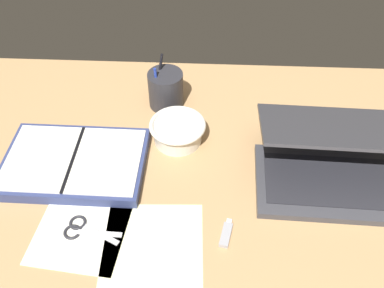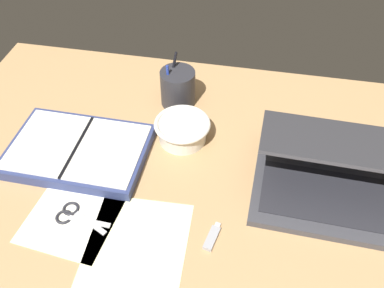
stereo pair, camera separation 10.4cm
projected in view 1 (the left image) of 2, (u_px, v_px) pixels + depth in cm
name	position (u px, v px, depth cm)	size (l,w,h in cm)	color
desk_top	(190.00, 185.00, 105.03)	(140.00, 100.00, 2.00)	tan
laptop	(332.00, 164.00, 101.92)	(36.23, 30.42, 15.91)	#38383D
bowl	(178.00, 131.00, 112.26)	(14.85, 14.85, 5.99)	silver
pen_cup	(166.00, 89.00, 121.31)	(9.94, 9.94, 15.17)	#28282D
planner	(75.00, 163.00, 106.75)	(35.25, 24.55, 3.34)	navy
scissors	(81.00, 229.00, 94.53)	(13.11, 7.43, 0.80)	#B7B7BC
paper_sheet_front	(152.00, 257.00, 90.04)	(21.32, 26.88, 0.16)	#F4EFB2
paper_sheet_beside_planner	(85.00, 220.00, 96.54)	(19.56, 25.79, 0.16)	silver
usb_drive	(226.00, 234.00, 93.42)	(3.18, 7.37, 1.00)	#99999E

